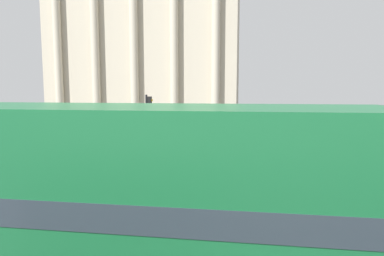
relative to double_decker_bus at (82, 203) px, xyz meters
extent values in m
cube|color=#196638|center=(0.00, 0.00, -0.89)|extent=(11.05, 2.48, 1.80)
cube|color=#2D3842|center=(0.00, 0.00, 0.23)|extent=(10.83, 2.50, 0.45)
cube|color=#196638|center=(0.00, 0.00, 1.14)|extent=(11.05, 2.48, 1.37)
cube|color=beige|center=(-9.06, 39.07, 7.05)|extent=(22.60, 14.69, 18.77)
cylinder|color=beige|center=(-18.10, 31.27, 5.65)|extent=(0.90, 0.90, 15.96)
cylinder|color=beige|center=(-13.58, 31.27, 5.65)|extent=(0.90, 0.90, 15.96)
cylinder|color=beige|center=(-9.06, 31.27, 5.65)|extent=(0.90, 0.90, 15.96)
cylinder|color=beige|center=(-4.54, 31.27, 5.65)|extent=(0.90, 0.90, 15.96)
cylinder|color=beige|center=(-0.02, 31.27, 5.65)|extent=(0.90, 0.90, 15.96)
cylinder|color=black|center=(5.46, 5.48, -0.52)|extent=(0.12, 0.12, 3.63)
cube|color=black|center=(5.64, 5.48, 0.85)|extent=(0.20, 0.24, 0.70)
sphere|color=green|center=(5.75, 5.48, 1.00)|extent=(0.14, 0.14, 0.14)
cylinder|color=black|center=(-2.25, 12.26, -0.26)|extent=(0.12, 0.12, 4.15)
cube|color=black|center=(-2.07, 12.26, 1.37)|extent=(0.20, 0.24, 0.70)
sphere|color=gold|center=(-1.96, 12.26, 1.52)|extent=(0.14, 0.14, 0.14)
cylinder|color=black|center=(10.03, 14.47, -2.03)|extent=(0.60, 0.18, 0.60)
cylinder|color=black|center=(10.03, 12.72, -2.03)|extent=(0.60, 0.18, 0.60)
cylinder|color=black|center=(7.23, 14.47, -2.03)|extent=(0.60, 0.18, 0.60)
cylinder|color=black|center=(7.23, 12.72, -2.03)|extent=(0.60, 0.18, 0.60)
cube|color=black|center=(8.63, 13.59, -1.76)|extent=(4.20, 1.75, 0.55)
cube|color=#2D3842|center=(8.43, 13.59, -1.23)|extent=(1.89, 1.61, 0.50)
cylinder|color=black|center=(11.08, 18.60, -2.03)|extent=(0.60, 0.18, 0.60)
cylinder|color=black|center=(11.08, 16.85, -2.03)|extent=(0.60, 0.18, 0.60)
cylinder|color=#282B33|center=(7.93, 10.20, -1.94)|extent=(0.14, 0.14, 0.79)
cylinder|color=#282B33|center=(8.11, 10.20, -1.94)|extent=(0.14, 0.14, 0.79)
cylinder|color=#B22323|center=(8.02, 10.20, -1.23)|extent=(0.32, 0.32, 0.63)
sphere|color=tan|center=(8.02, 10.20, -0.81)|extent=(0.21, 0.21, 0.21)
cylinder|color=#282B33|center=(10.77, 26.26, -1.93)|extent=(0.14, 0.14, 0.80)
cylinder|color=#282B33|center=(10.95, 26.26, -1.93)|extent=(0.14, 0.14, 0.80)
cylinder|color=slate|center=(10.86, 26.26, -1.22)|extent=(0.32, 0.32, 0.63)
sphere|color=tan|center=(10.86, 26.26, -0.79)|extent=(0.22, 0.22, 0.22)
camera|label=1|loc=(2.97, -5.84, 2.13)|focal=32.00mm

